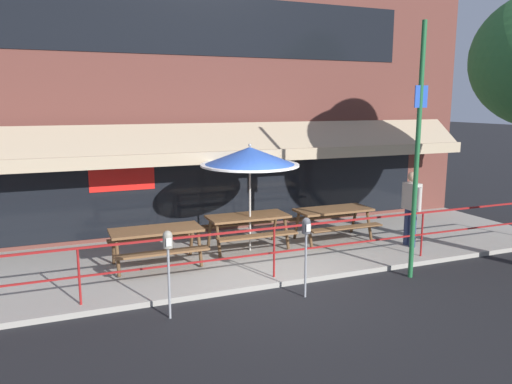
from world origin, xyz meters
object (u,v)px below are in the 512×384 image
(picnic_table_right, at_px, (333,215))
(parking_meter_far, at_px, (306,233))
(parking_meter_near, at_px, (168,248))
(street_sign_pole, at_px, (417,151))
(picnic_table_left, at_px, (156,237))
(picnic_table_centre, at_px, (248,222))
(pedestrian_walking, at_px, (411,205))
(patio_umbrella_centre, at_px, (250,157))

(picnic_table_right, xyz_separation_m, parking_meter_far, (-2.15, -2.68, 0.44))
(parking_meter_near, distance_m, street_sign_pole, 4.92)
(picnic_table_right, distance_m, parking_meter_far, 3.47)
(picnic_table_left, relative_size, picnic_table_centre, 1.00)
(parking_meter_far, bearing_deg, pedestrian_walking, 24.43)
(patio_umbrella_centre, bearing_deg, picnic_table_left, -171.97)
(pedestrian_walking, bearing_deg, picnic_table_left, 172.27)
(picnic_table_left, xyz_separation_m, picnic_table_centre, (2.13, 0.42, 0.00))
(picnic_table_centre, height_order, picnic_table_right, same)
(patio_umbrella_centre, height_order, parking_meter_near, patio_umbrella_centre)
(picnic_table_left, distance_m, street_sign_pole, 5.30)
(picnic_table_centre, xyz_separation_m, parking_meter_far, (-0.02, -2.79, 0.44))
(pedestrian_walking, height_order, street_sign_pole, street_sign_pole)
(picnic_table_right, bearing_deg, street_sign_pole, -85.11)
(parking_meter_far, bearing_deg, picnic_table_left, 131.72)
(picnic_table_left, xyz_separation_m, parking_meter_near, (-0.26, -2.34, 0.44))
(patio_umbrella_centre, relative_size, parking_meter_far, 1.67)
(picnic_table_left, distance_m, picnic_table_right, 4.27)
(patio_umbrella_centre, height_order, parking_meter_far, patio_umbrella_centre)
(picnic_table_centre, height_order, parking_meter_far, parking_meter_far)
(street_sign_pole, bearing_deg, parking_meter_far, -176.86)
(picnic_table_right, height_order, parking_meter_far, parking_meter_far)
(patio_umbrella_centre, height_order, pedestrian_walking, patio_umbrella_centre)
(parking_meter_far, bearing_deg, patio_umbrella_centre, 89.58)
(parking_meter_far, bearing_deg, picnic_table_centre, 89.60)
(picnic_table_left, distance_m, parking_meter_far, 3.20)
(pedestrian_walking, bearing_deg, patio_umbrella_centre, 163.10)
(picnic_table_centre, height_order, patio_umbrella_centre, patio_umbrella_centre)
(picnic_table_left, distance_m, parking_meter_near, 2.39)
(street_sign_pole, bearing_deg, picnic_table_right, 94.89)
(pedestrian_walking, xyz_separation_m, parking_meter_near, (-5.90, -1.57, 0.09))
(picnic_table_left, height_order, parking_meter_near, parking_meter_near)
(patio_umbrella_centre, height_order, street_sign_pole, street_sign_pole)
(picnic_table_right, height_order, street_sign_pole, street_sign_pole)
(picnic_table_right, distance_m, parking_meter_near, 5.26)
(pedestrian_walking, bearing_deg, street_sign_pole, -128.22)
(parking_meter_far, relative_size, street_sign_pole, 0.30)
(picnic_table_centre, distance_m, street_sign_pole, 3.96)
(parking_meter_near, height_order, parking_meter_far, same)
(picnic_table_centre, bearing_deg, parking_meter_near, -130.90)
(picnic_table_left, height_order, picnic_table_right, same)
(picnic_table_left, distance_m, pedestrian_walking, 5.70)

